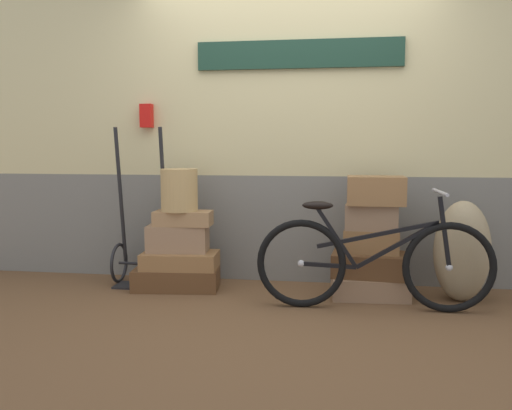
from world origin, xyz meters
name	(u,v)px	position (x,y,z in m)	size (l,w,h in m)	color
ground	(278,311)	(0.00, 0.00, -0.03)	(8.73, 5.20, 0.06)	brown
station_building	(291,133)	(0.01, 0.85, 1.27)	(6.73, 0.74, 2.53)	slate
suitcase_0	(177,278)	(-0.87, 0.36, 0.09)	(0.68, 0.35, 0.17)	brown
suitcase_1	(180,260)	(-0.84, 0.37, 0.24)	(0.61, 0.33, 0.13)	olive
suitcase_2	(178,238)	(-0.87, 0.41, 0.41)	(0.48, 0.27, 0.22)	#937051
suitcase_3	(183,218)	(-0.82, 0.39, 0.58)	(0.46, 0.23, 0.12)	#9E754C
suitcase_4	(369,286)	(0.67, 0.37, 0.08)	(0.58, 0.39, 0.16)	#937051
suitcase_5	(369,265)	(0.67, 0.37, 0.25)	(0.56, 0.34, 0.18)	brown
suitcase_6	(372,241)	(0.68, 0.41, 0.43)	(0.42, 0.27, 0.18)	olive
suitcase_7	(372,217)	(0.68, 0.41, 0.62)	(0.39, 0.25, 0.20)	#937051
suitcase_8	(376,190)	(0.70, 0.38, 0.82)	(0.43, 0.30, 0.22)	olive
wicker_basket	(179,190)	(-0.85, 0.39, 0.81)	(0.30, 0.30, 0.34)	tan
luggage_trolley	(143,251)	(-1.20, 0.48, 0.28)	(0.47, 0.39, 1.32)	black
burlap_sack	(462,251)	(1.34, 0.36, 0.38)	(0.41, 0.35, 0.76)	#9E8966
bicycle	(373,262)	(0.67, 0.03, 0.34)	(1.67, 0.46, 0.86)	black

